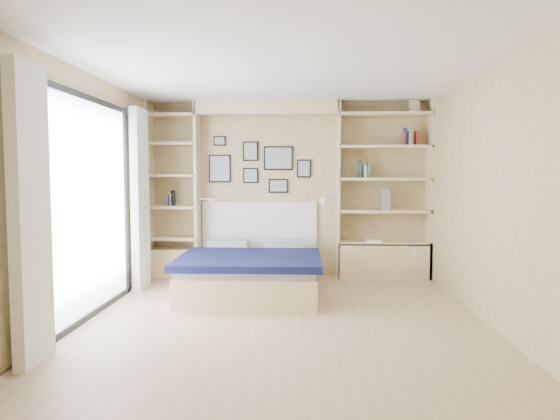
{
  "coord_description": "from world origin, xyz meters",
  "views": [
    {
      "loc": [
        0.17,
        -4.99,
        1.45
      ],
      "look_at": [
        -0.07,
        0.9,
        1.04
      ],
      "focal_mm": 32.0,
      "sensor_mm": 36.0,
      "label": 1
    }
  ],
  "objects": [
    {
      "name": "ground",
      "position": [
        0.0,
        0.0,
        0.0
      ],
      "size": [
        4.5,
        4.5,
        0.0
      ],
      "primitive_type": "plane",
      "color": "tan",
      "rests_on": "ground"
    },
    {
      "name": "room_shell",
      "position": [
        -0.39,
        1.52,
        1.08
      ],
      "size": [
        4.5,
        4.5,
        4.5
      ],
      "color": "tan",
      "rests_on": "ground"
    },
    {
      "name": "bed",
      "position": [
        -0.43,
        1.16,
        0.27
      ],
      "size": [
        1.66,
        2.11,
        1.07
      ],
      "color": "beige",
      "rests_on": "ground"
    },
    {
      "name": "photo_gallery",
      "position": [
        -0.45,
        2.22,
        1.6
      ],
      "size": [
        1.48,
        0.02,
        0.82
      ],
      "color": "black",
      "rests_on": "ground"
    },
    {
      "name": "reading_lamps",
      "position": [
        -0.3,
        2.0,
        1.1
      ],
      "size": [
        1.92,
        0.12,
        0.15
      ],
      "color": "silver",
      "rests_on": "ground"
    },
    {
      "name": "shelf_decor",
      "position": [
        1.13,
        2.07,
        1.69
      ],
      "size": [
        3.55,
        0.23,
        2.03
      ],
      "color": "navy",
      "rests_on": "ground"
    }
  ]
}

